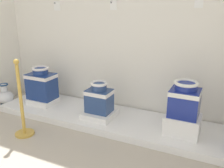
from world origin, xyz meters
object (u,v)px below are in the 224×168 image
object	(u,v)px
antique_toilet_rightmost	(99,97)
info_placard_third	(199,1)
info_placard_second	(113,5)
decorative_vase_companion	(5,96)
antique_toilet_broad_patterned	(42,83)
plinth_block_tall_cobalt	(182,124)
plinth_block_broad_patterned	(43,101)
plinth_block_rightmost	(99,114)
info_placard_first	(57,6)
antique_toilet_tall_cobalt	(185,99)
stanchion_post_near_left	(22,112)

from	to	relation	value
antique_toilet_rightmost	info_placard_third	distance (m)	1.66
info_placard_second	decorative_vase_companion	distance (m)	2.18
antique_toilet_broad_patterned	decorative_vase_companion	bearing A→B (deg)	-166.85
antique_toilet_rightmost	plinth_block_tall_cobalt	size ratio (longest dim) A/B	1.05
plinth_block_broad_patterned	antique_toilet_broad_patterned	xyz separation A→B (m)	(-0.00, -0.00, 0.28)
plinth_block_broad_patterned	plinth_block_rightmost	distance (m)	1.00
plinth_block_tall_cobalt	info_placard_first	xyz separation A→B (m)	(-2.04, 0.47, 1.30)
info_placard_second	info_placard_third	xyz separation A→B (m)	(1.09, 0.00, 0.04)
plinth_block_tall_cobalt	info_placard_second	bearing A→B (deg)	157.02
plinth_block_tall_cobalt	antique_toilet_tall_cobalt	size ratio (longest dim) A/B	0.95
plinth_block_rightmost	decorative_vase_companion	size ratio (longest dim) A/B	1.14
plinth_block_broad_patterned	info_placard_third	bearing A→B (deg)	12.02
antique_toilet_broad_patterned	info_placard_second	size ratio (longest dim) A/B	3.95
plinth_block_broad_patterned	antique_toilet_tall_cobalt	size ratio (longest dim) A/B	0.95
info_placard_second	stanchion_post_near_left	distance (m)	1.80
plinth_block_broad_patterned	info_placard_second	xyz separation A→B (m)	(0.97, 0.44, 1.38)
info_placard_second	decorative_vase_companion	bearing A→B (deg)	-159.90
plinth_block_broad_patterned	info_placard_third	world-z (taller)	info_placard_third
plinth_block_tall_cobalt	antique_toilet_tall_cobalt	bearing A→B (deg)	-90.00
plinth_block_broad_patterned	decorative_vase_companion	world-z (taller)	decorative_vase_companion
antique_toilet_broad_patterned	stanchion_post_near_left	xyz separation A→B (m)	(0.32, -0.73, -0.10)
info_placard_first	info_placard_second	bearing A→B (deg)	-0.00
plinth_block_rightmost	info_placard_third	bearing A→B (deg)	24.80
antique_toilet_tall_cobalt	info_placard_first	world-z (taller)	info_placard_first
plinth_block_rightmost	info_placard_second	xyz separation A→B (m)	(-0.03, 0.49, 1.38)
plinth_block_tall_cobalt	info_placard_third	distance (m)	1.43
plinth_block_broad_patterned	stanchion_post_near_left	world-z (taller)	stanchion_post_near_left
info_placard_third	stanchion_post_near_left	xyz separation A→B (m)	(-1.73, -1.16, -1.25)
plinth_block_tall_cobalt	decorative_vase_companion	size ratio (longest dim) A/B	1.11
plinth_block_rightmost	stanchion_post_near_left	size ratio (longest dim) A/B	0.42
decorative_vase_companion	info_placard_second	bearing A→B (deg)	20.10
antique_toilet_broad_patterned	plinth_block_rightmost	bearing A→B (deg)	-2.94
plinth_block_tall_cobalt	antique_toilet_tall_cobalt	world-z (taller)	antique_toilet_tall_cobalt
plinth_block_tall_cobalt	stanchion_post_near_left	distance (m)	1.88
plinth_block_broad_patterned	info_placard_third	size ratio (longest dim) A/B	2.69
antique_toilet_tall_cobalt	plinth_block_rightmost	bearing A→B (deg)	-178.86
antique_toilet_tall_cobalt	info_placard_first	bearing A→B (deg)	167.06
antique_toilet_broad_patterned	antique_toilet_tall_cobalt	distance (m)	2.08
antique_toilet_broad_patterned	stanchion_post_near_left	world-z (taller)	stanchion_post_near_left
antique_toilet_broad_patterned	plinth_block_tall_cobalt	size ratio (longest dim) A/B	1.24
plinth_block_broad_patterned	antique_toilet_tall_cobalt	distance (m)	2.11
info_placard_first	antique_toilet_rightmost	bearing A→B (deg)	-26.92
info_placard_second	decorative_vase_companion	world-z (taller)	info_placard_second
plinth_block_tall_cobalt	decorative_vase_companion	bearing A→B (deg)	-177.51
plinth_block_tall_cobalt	info_placard_first	bearing A→B (deg)	167.06
stanchion_post_near_left	info_placard_first	bearing A→B (deg)	103.96
plinth_block_tall_cobalt	info_placard_second	size ratio (longest dim) A/B	3.18
plinth_block_broad_patterned	plinth_block_rightmost	world-z (taller)	plinth_block_broad_patterned
antique_toilet_broad_patterned	info_placard_first	size ratio (longest dim) A/B	3.65
plinth_block_tall_cobalt	info_placard_second	distance (m)	1.77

